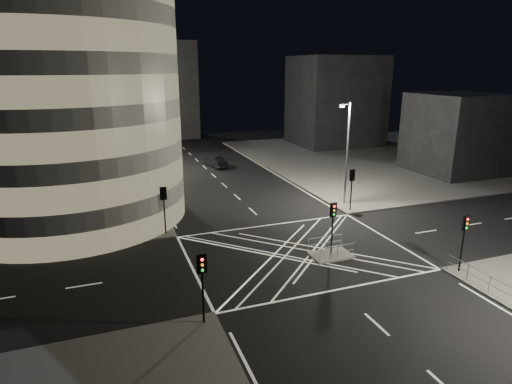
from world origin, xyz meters
name	(u,v)px	position (x,y,z in m)	size (l,w,h in m)	color
ground	(297,252)	(0.00, 0.00, 0.00)	(120.00, 120.00, 0.00)	black
sidewalk_far_right	(393,156)	(29.00, 27.00, 0.07)	(42.00, 42.00, 0.15)	#5A5754
central_island	(331,255)	(2.00, -1.50, 0.07)	(3.00, 2.00, 0.15)	slate
office_tower_curved	(5,75)	(-20.74, 18.74, 12.65)	(30.00, 29.00, 27.20)	gray
office_block_rear	(28,83)	(-22.00, 42.00, 11.15)	(24.00, 16.00, 22.00)	gray
building_right_far	(335,101)	(26.00, 40.00, 7.65)	(14.00, 12.00, 15.00)	black
building_right_near	(456,133)	(30.00, 16.00, 5.15)	(10.00, 10.00, 10.00)	black
building_far_end	(147,91)	(-4.00, 58.00, 9.00)	(18.00, 8.00, 18.00)	black
tree_a	(138,173)	(-10.50, 9.00, 4.90)	(4.54, 4.54, 7.37)	black
tree_b	(132,159)	(-10.50, 15.00, 4.90)	(4.40, 4.40, 7.28)	black
tree_c	(128,149)	(-10.50, 21.00, 4.87)	(4.25, 4.25, 7.17)	black
tree_d	(124,139)	(-10.50, 27.00, 4.96)	(4.81, 4.81, 7.58)	black
tree_e	(122,139)	(-10.50, 33.00, 4.11)	(4.23, 4.23, 6.40)	black
traffic_signal_fl	(164,202)	(-8.80, 6.80, 2.91)	(0.55, 0.22, 4.00)	black
traffic_signal_nl	(202,276)	(-8.80, -6.80, 2.91)	(0.55, 0.22, 4.00)	black
traffic_signal_fr	(352,182)	(8.80, 6.80, 2.91)	(0.55, 0.22, 4.00)	black
traffic_signal_nr	(464,233)	(8.80, -6.80, 2.91)	(0.55, 0.22, 4.00)	black
traffic_signal_island	(333,219)	(2.00, -1.50, 2.91)	(0.55, 0.22, 4.00)	black
street_lamp_left_near	(146,158)	(-9.44, 12.00, 5.54)	(1.25, 0.25, 10.00)	slate
street_lamp_left_far	(131,131)	(-9.44, 30.00, 5.54)	(1.25, 0.25, 10.00)	slate
street_lamp_right_far	(347,150)	(9.44, 9.00, 5.54)	(1.25, 0.25, 10.00)	slate
railing_island_south	(338,252)	(2.00, -2.40, 0.70)	(2.80, 0.06, 1.10)	slate
railing_island_north	(325,243)	(2.00, -0.60, 0.70)	(2.80, 0.06, 1.10)	slate
sedan	(216,162)	(1.50, 29.57, 0.73)	(1.55, 4.45, 1.47)	black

